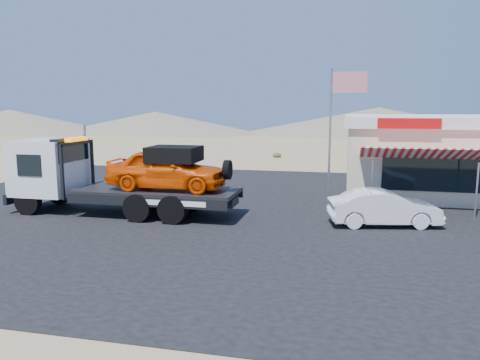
% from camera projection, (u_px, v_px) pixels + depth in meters
% --- Properties ---
extents(ground, '(120.00, 120.00, 0.00)m').
position_uv_depth(ground, '(197.00, 223.00, 17.75)').
color(ground, '#9D8259').
rests_on(ground, ground).
extents(asphalt_lot, '(32.00, 24.00, 0.02)m').
position_uv_depth(asphalt_lot, '(263.00, 209.00, 20.19)').
color(asphalt_lot, black).
rests_on(asphalt_lot, ground).
extents(tow_truck, '(9.32, 2.76, 3.12)m').
position_uv_depth(tow_truck, '(118.00, 173.00, 19.15)').
color(tow_truck, black).
rests_on(tow_truck, asphalt_lot).
extents(white_sedan, '(4.23, 2.19, 1.33)m').
position_uv_depth(white_sedan, '(384.00, 208.00, 17.29)').
color(white_sedan, silver).
rests_on(white_sedan, asphalt_lot).
extents(jerky_store, '(10.40, 9.97, 3.90)m').
position_uv_depth(jerky_store, '(448.00, 154.00, 23.76)').
color(jerky_store, beige).
rests_on(jerky_store, asphalt_lot).
extents(flagpole, '(1.55, 0.10, 6.00)m').
position_uv_depth(flagpole, '(336.00, 121.00, 20.40)').
color(flagpole, '#99999E').
rests_on(flagpole, asphalt_lot).
extents(desert_scrub, '(22.76, 34.37, 0.68)m').
position_uv_depth(desert_scrub, '(16.00, 172.00, 29.51)').
color(desert_scrub, '#3C4223').
rests_on(desert_scrub, ground).
extents(distant_hills, '(126.00, 48.00, 4.20)m').
position_uv_depth(distant_hills, '(248.00, 122.00, 72.69)').
color(distant_hills, '#726B59').
rests_on(distant_hills, ground).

